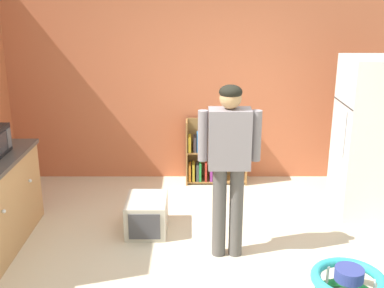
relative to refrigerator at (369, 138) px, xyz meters
name	(u,v)px	position (x,y,z in m)	size (l,w,h in m)	color
ground_plane	(212,269)	(-1.79, -1.21, -0.89)	(12.00, 12.00, 0.00)	beige
back_wall	(205,79)	(-1.79, 1.12, 0.46)	(5.20, 0.06, 2.70)	#C26742
refrigerator	(369,138)	(0.00, 0.00, 0.00)	(0.73, 0.68, 1.78)	white
bookshelf	(209,155)	(-1.73, 0.93, -0.53)	(0.80, 0.28, 0.85)	olive
standing_person	(227,157)	(-1.65, -0.95, 0.11)	(0.57, 0.22, 1.66)	#534F4C
baby_walker	(346,286)	(-0.73, -1.71, -0.73)	(0.60, 0.60, 0.32)	green
pet_carrier	(145,215)	(-2.47, -0.46, -0.71)	(0.42, 0.55, 0.36)	beige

